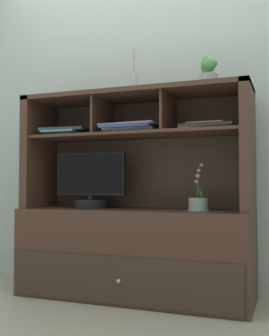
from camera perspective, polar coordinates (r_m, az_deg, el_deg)
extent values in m
cube|color=#A29F8A|center=(2.89, 0.00, -17.30)|extent=(6.00, 6.00, 0.02)
cube|color=#A6B5B0|center=(3.12, 1.86, 9.98)|extent=(6.00, 0.02, 2.80)
cube|color=#452B20|center=(2.82, 0.00, -11.45)|extent=(1.53, 0.51, 0.58)
cube|color=#372920|center=(2.61, -2.08, -15.03)|extent=(1.47, 0.01, 0.28)
sphere|color=silver|center=(2.60, -2.18, -15.09)|extent=(0.02, 0.02, 0.02)
cube|color=#452B20|center=(3.13, -12.70, 1.92)|extent=(0.06, 0.42, 0.77)
cube|color=#452B20|center=(2.63, 15.17, 2.71)|extent=(0.06, 0.42, 0.77)
cube|color=#372920|center=(2.98, 1.35, 1.78)|extent=(1.47, 0.02, 0.74)
cube|color=#452B20|center=(2.85, 0.00, 9.84)|extent=(1.53, 0.42, 0.03)
cube|color=#452B20|center=(2.80, 0.00, 4.47)|extent=(1.41, 0.38, 0.02)
cube|color=#452B20|center=(2.91, -4.36, 6.84)|extent=(0.02, 0.36, 0.24)
cube|color=#452B20|center=(2.75, 4.62, 7.38)|extent=(0.02, 0.36, 0.24)
cylinder|color=black|center=(2.89, -5.99, -4.87)|extent=(0.22, 0.22, 0.06)
cylinder|color=black|center=(2.89, -5.99, -3.98)|extent=(0.04, 0.04, 0.03)
cube|color=black|center=(2.89, -5.98, -0.80)|extent=(0.51, 0.03, 0.29)
cube|color=black|center=(2.87, -6.12, -0.79)|extent=(0.48, 0.00, 0.26)
cylinder|color=#849C94|center=(2.65, 8.66, -4.91)|extent=(0.12, 0.12, 0.08)
cylinder|color=#849C94|center=(2.65, 8.67, -5.68)|extent=(0.14, 0.14, 0.01)
cylinder|color=#4C6B38|center=(2.64, 8.64, -1.82)|extent=(0.02, 0.01, 0.21)
sphere|color=pink|center=(2.65, 8.37, -1.82)|extent=(0.02, 0.02, 0.02)
sphere|color=pink|center=(2.63, 8.59, -1.07)|extent=(0.03, 0.03, 0.03)
sphere|color=pink|center=(2.64, 8.74, -0.33)|extent=(0.02, 0.02, 0.02)
sphere|color=pink|center=(2.65, 9.10, 0.40)|extent=(0.02, 0.02, 0.02)
ellipsoid|color=#275A29|center=(2.63, 8.98, -3.40)|extent=(0.05, 0.06, 0.07)
ellipsoid|color=#275A29|center=(2.65, 9.07, -3.39)|extent=(0.04, 0.06, 0.07)
cube|color=#AA2633|center=(2.74, 9.86, 5.00)|extent=(0.27, 0.23, 0.01)
cube|color=gray|center=(2.74, 9.85, 5.27)|extent=(0.39, 0.23, 0.01)
cube|color=#5B5F64|center=(2.73, 9.89, 5.65)|extent=(0.35, 0.20, 0.02)
cube|color=gold|center=(2.75, 9.95, 5.87)|extent=(0.24, 0.26, 0.01)
cube|color=slate|center=(2.76, -0.39, 4.88)|extent=(0.24, 0.21, 0.01)
cube|color=slate|center=(2.75, -0.56, 5.16)|extent=(0.35, 0.21, 0.02)
cube|color=#2E4485|center=(2.75, -0.70, 5.50)|extent=(0.35, 0.25, 0.02)
cube|color=slate|center=(2.75, -0.45, 5.81)|extent=(0.38, 0.26, 0.01)
cube|color=#313348|center=(2.97, -9.32, 4.46)|extent=(0.24, 0.23, 0.01)
cube|color=#487872|center=(2.97, -9.44, 4.74)|extent=(0.26, 0.30, 0.01)
cube|color=#2D3947|center=(2.97, -9.27, 5.06)|extent=(0.34, 0.27, 0.02)
cylinder|color=#B6B8B9|center=(2.86, -0.07, 11.39)|extent=(0.05, 0.05, 0.12)
cylinder|color=#B6B8B9|center=(2.87, -0.07, 12.79)|extent=(0.02, 0.02, 0.02)
cylinder|color=tan|center=(2.89, 0.01, 14.29)|extent=(0.00, 0.02, 0.18)
cylinder|color=tan|center=(2.90, 0.00, 14.27)|extent=(0.02, 0.01, 0.18)
cylinder|color=tan|center=(2.90, -0.06, 14.26)|extent=(0.04, 0.01, 0.17)
cylinder|color=tan|center=(2.90, -0.12, 14.26)|extent=(0.01, 0.02, 0.18)
cylinder|color=tan|center=(2.89, -0.15, 14.28)|extent=(0.02, 0.03, 0.17)
cylinder|color=tan|center=(2.89, -0.11, 14.30)|extent=(0.03, 0.01, 0.17)
cylinder|color=tan|center=(2.89, -0.04, 14.30)|extent=(0.02, 0.02, 0.18)
cylinder|color=#8F9E98|center=(2.74, 10.04, 11.56)|extent=(0.12, 0.12, 0.08)
cylinder|color=#8F9E98|center=(2.73, 10.05, 10.80)|extent=(0.14, 0.14, 0.01)
ellipsoid|color=#458A41|center=(2.76, 10.42, 13.74)|extent=(0.08, 0.04, 0.06)
ellipsoid|color=#458A41|center=(2.80, 10.38, 13.61)|extent=(0.05, 0.07, 0.08)
ellipsoid|color=#458A41|center=(2.77, 9.69, 12.79)|extent=(0.06, 0.05, 0.14)
ellipsoid|color=#458A41|center=(2.75, 9.64, 13.63)|extent=(0.06, 0.05, 0.11)
ellipsoid|color=#458A41|center=(2.74, 10.08, 13.68)|extent=(0.08, 0.04, 0.07)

